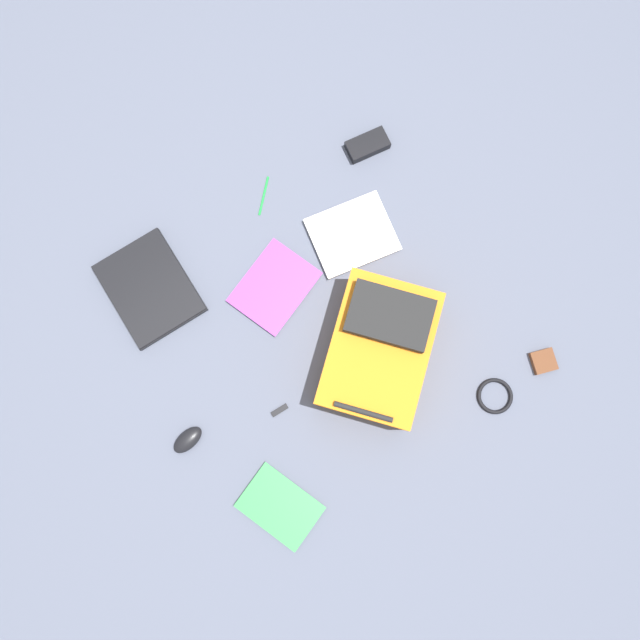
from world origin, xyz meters
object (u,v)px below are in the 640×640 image
object	(u,v)px
book_blue	(280,506)
power_brick	(367,145)
computer_mouse	(188,440)
book_manual	(275,287)
laptop	(149,288)
book_comic	(352,235)
earbud_pouch	(543,361)
usb_stick	(279,410)
pen_black	(264,196)
backpack	(379,348)
cable_coil	(495,396)

from	to	relation	value
book_blue	power_brick	distance (m)	1.21
computer_mouse	power_brick	size ratio (longest dim) A/B	0.75
book_manual	laptop	bearing A→B (deg)	-125.69
laptop	book_comic	world-z (taller)	laptop
earbud_pouch	usb_stick	xyz separation A→B (m)	(-0.38, -0.77, -0.01)
laptop	book_manual	xyz separation A→B (m)	(0.24, 0.33, -0.01)
book_blue	power_brick	bearing A→B (deg)	129.98
computer_mouse	earbud_pouch	size ratio (longest dim) A/B	1.44
book_comic	earbud_pouch	world-z (taller)	same
pen_black	computer_mouse	bearing A→B (deg)	-52.13
earbud_pouch	usb_stick	bearing A→B (deg)	-116.04
computer_mouse	power_brick	xyz separation A→B (m)	(-0.44, 1.04, -0.00)
pen_black	usb_stick	xyz separation A→B (m)	(0.61, -0.37, 0.00)
backpack	computer_mouse	size ratio (longest dim) A/B	4.90
usb_stick	earbud_pouch	bearing A→B (deg)	63.96
book_blue	book_manual	world-z (taller)	book_manual
book_comic	earbud_pouch	bearing A→B (deg)	19.10
book_manual	cable_coil	bearing A→B (deg)	26.92
backpack	book_comic	distance (m)	0.40
pen_black	earbud_pouch	world-z (taller)	earbud_pouch
backpack	book_manual	xyz separation A→B (m)	(-0.36, -0.14, -0.08)
earbud_pouch	book_blue	bearing A→B (deg)	-98.27
book_blue	computer_mouse	world-z (taller)	computer_mouse
backpack	usb_stick	size ratio (longest dim) A/B	8.96
book_blue	laptop	bearing A→B (deg)	175.59
power_brick	earbud_pouch	bearing A→B (deg)	0.85
book_manual	cable_coil	world-z (taller)	book_manual
book_comic	usb_stick	distance (m)	0.62
book_blue	pen_black	distance (m)	1.01
book_blue	usb_stick	world-z (taller)	book_blue
book_comic	cable_coil	size ratio (longest dim) A/B	2.68
book_comic	cable_coil	distance (m)	0.69
computer_mouse	power_brick	bearing A→B (deg)	107.20
pen_black	earbud_pouch	xyz separation A→B (m)	(0.98, 0.40, 0.01)
book_blue	book_comic	distance (m)	0.90
book_manual	computer_mouse	xyz separation A→B (m)	(0.24, -0.50, 0.01)
earbud_pouch	pen_black	bearing A→B (deg)	-158.06
earbud_pouch	backpack	bearing A→B (deg)	-130.07
power_brick	usb_stick	distance (m)	0.93
book_blue	pen_black	xyz separation A→B (m)	(-0.85, 0.54, -0.00)
laptop	pen_black	size ratio (longest dim) A/B	2.48
book_comic	usb_stick	world-z (taller)	book_comic
usb_stick	computer_mouse	bearing A→B (deg)	-108.67
book_blue	earbud_pouch	world-z (taller)	earbud_pouch
power_brick	pen_black	xyz separation A→B (m)	(-0.07, -0.38, -0.01)
computer_mouse	usb_stick	size ratio (longest dim) A/B	1.83
laptop	book_blue	distance (m)	0.81
backpack	laptop	distance (m)	0.77
book_comic	usb_stick	bearing A→B (deg)	-58.83
book_manual	earbud_pouch	world-z (taller)	earbud_pouch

